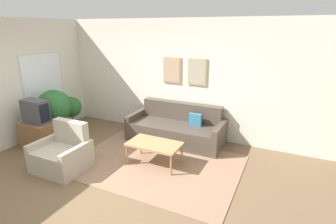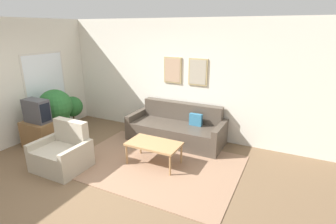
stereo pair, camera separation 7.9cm
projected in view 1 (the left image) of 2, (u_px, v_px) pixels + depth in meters
The scene contains 12 objects.
ground_plane at pixel (93, 181), 4.45m from camera, with size 16.00×16.00×0.00m, color brown.
area_rug at pixel (155, 164), 5.00m from camera, with size 3.13×2.20×0.01m.
wall_back at pixel (162, 77), 6.28m from camera, with size 8.00×0.09×2.70m.
wall_left_window at pixel (14, 83), 5.62m from camera, with size 0.08×8.00×2.70m.
couch at pixel (177, 129), 5.97m from camera, with size 2.15×0.90×0.84m.
coffee_table at pixel (154, 145), 4.90m from camera, with size 0.99×0.57×0.44m.
tv_stand at pixel (39, 135), 5.62m from camera, with size 0.71×0.47×0.58m.
tv at pixel (35, 111), 5.45m from camera, with size 0.55×0.28×0.49m.
armchair at pixel (63, 154), 4.79m from camera, with size 0.90×0.76×0.85m.
potted_plant_tall at pixel (54, 107), 6.03m from camera, with size 0.76×0.76×1.14m.
potted_plant_by_window at pixel (71, 108), 6.70m from camera, with size 0.52×0.52×0.81m.
potted_plant_small at pixel (61, 118), 6.40m from camera, with size 0.37×0.37×0.60m.
Camera 1 is at (2.83, -2.94, 2.50)m, focal length 28.00 mm.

